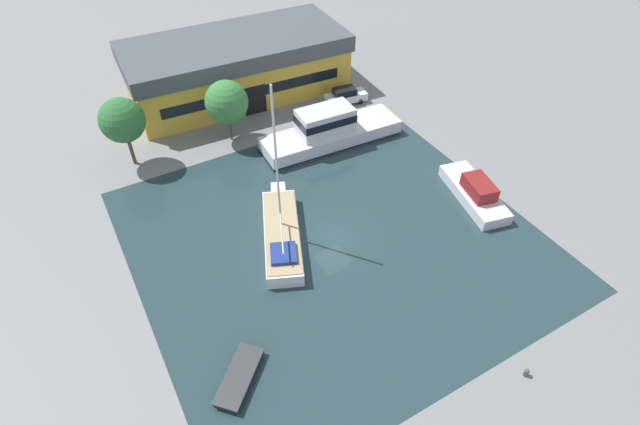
# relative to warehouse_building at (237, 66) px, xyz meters

# --- Properties ---
(ground_plane) EXTENTS (440.00, 440.00, 0.00)m
(ground_plane) POSITION_rel_warehouse_building_xyz_m (-2.60, -24.93, -3.14)
(ground_plane) COLOR slate
(water_canal) EXTENTS (29.60, 29.11, 0.01)m
(water_canal) POSITION_rel_warehouse_building_xyz_m (-2.60, -24.93, -3.13)
(water_canal) COLOR #23383D
(water_canal) RESTS_ON ground
(warehouse_building) EXTENTS (23.86, 11.54, 6.20)m
(warehouse_building) POSITION_rel_warehouse_building_xyz_m (0.00, 0.00, 0.00)
(warehouse_building) COLOR gold
(warehouse_building) RESTS_ON ground
(quay_tree_near_building) EXTENTS (4.06, 4.06, 6.16)m
(quay_tree_near_building) POSITION_rel_warehouse_building_xyz_m (-4.33, -8.18, 0.99)
(quay_tree_near_building) COLOR brown
(quay_tree_near_building) RESTS_ON ground
(quay_tree_by_water) EXTENTS (3.97, 3.97, 6.62)m
(quay_tree_by_water) POSITION_rel_warehouse_building_xyz_m (-13.64, -7.40, 1.48)
(quay_tree_by_water) COLOR brown
(quay_tree_by_water) RESTS_ON ground
(parked_car) EXTENTS (4.68, 2.30, 1.75)m
(parked_car) POSITION_rel_warehouse_building_xyz_m (9.05, -7.86, -2.27)
(parked_car) COLOR silver
(parked_car) RESTS_ON ground
(sailboat_moored) EXTENTS (6.18, 10.53, 13.10)m
(sailboat_moored) POSITION_rel_warehouse_building_xyz_m (-6.18, -23.03, -2.44)
(sailboat_moored) COLOR white
(sailboat_moored) RESTS_ON water_canal
(motor_cruiser) EXTENTS (14.05, 4.58, 3.79)m
(motor_cruiser) POSITION_rel_warehouse_building_xyz_m (3.71, -13.46, -1.78)
(motor_cruiser) COLOR silver
(motor_cruiser) RESTS_ON water_canal
(small_dinghy) EXTENTS (4.23, 4.16, 0.54)m
(small_dinghy) POSITION_rel_warehouse_building_xyz_m (-13.74, -32.44, -2.85)
(small_dinghy) COLOR #23282D
(small_dinghy) RESTS_ON water_canal
(cabin_boat) EXTENTS (4.27, 8.09, 2.17)m
(cabin_boat) POSITION_rel_warehouse_building_xyz_m (10.17, -26.83, -2.36)
(cabin_boat) COLOR silver
(cabin_boat) RESTS_ON water_canal
(mooring_bollard) EXTENTS (0.31, 0.31, 0.61)m
(mooring_bollard) POSITION_rel_warehouse_building_xyz_m (1.60, -40.82, -2.81)
(mooring_bollard) COLOR #47474C
(mooring_bollard) RESTS_ON ground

